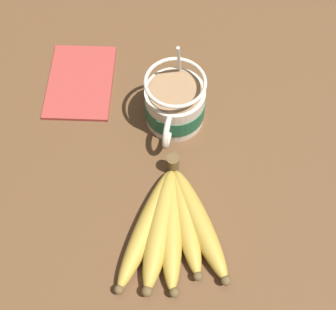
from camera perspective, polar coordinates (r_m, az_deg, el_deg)
The scene contains 4 objects.
table at distance 76.92cm, azimuth 2.14°, elevation -1.11°, with size 101.30×101.30×3.47cm.
coffee_mug at distance 76.01cm, azimuth 0.82°, elevation 6.17°, with size 14.75×9.87×15.58cm.
banana_bunch at distance 68.93cm, azimuth 0.53°, elevation -8.54°, with size 21.86×17.04×4.01cm.
napkin at distance 84.94cm, azimuth -10.62°, elevation 8.78°, with size 17.64×13.63×0.60cm.
Camera 1 is at (35.73, 4.12, 69.72)cm, focal length 50.00 mm.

